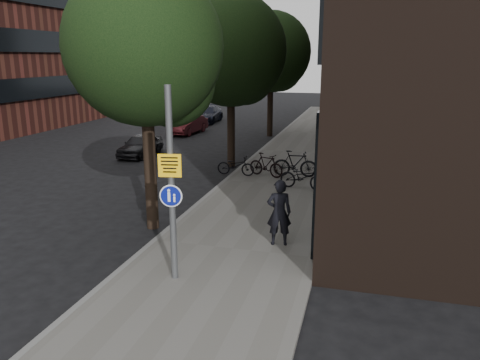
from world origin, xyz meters
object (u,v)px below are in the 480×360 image
(signpost, at_px, (171,185))
(pedestrian, at_px, (279,212))
(parked_car_near, at_px, (140,145))
(parked_bike_facade_near, at_px, (303,177))

(signpost, xyz_separation_m, pedestrian, (1.93, 2.57, -1.30))
(signpost, bearing_deg, parked_car_near, 109.24)
(parked_bike_facade_near, xyz_separation_m, parked_car_near, (-9.09, 4.56, -0.03))
(signpost, distance_m, pedestrian, 3.47)
(parked_bike_facade_near, bearing_deg, pedestrian, -165.32)
(pedestrian, bearing_deg, parked_car_near, -61.86)
(parked_bike_facade_near, height_order, parked_car_near, parked_car_near)
(parked_car_near, bearing_deg, signpost, -59.75)
(signpost, xyz_separation_m, parked_car_near, (-7.27, 12.70, -1.75))
(signpost, distance_m, parked_car_near, 14.74)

